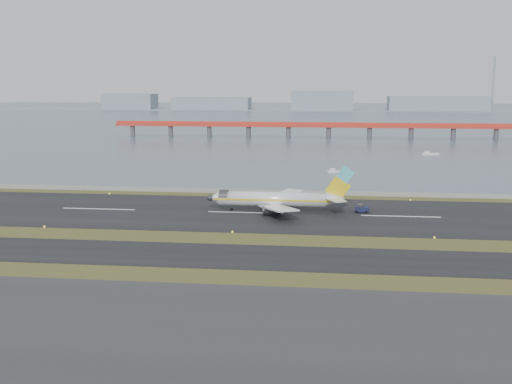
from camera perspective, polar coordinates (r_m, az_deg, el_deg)
ground at (r=139.42m, az=-2.59°, el=-4.37°), size 1000.00×1000.00×0.00m
apron_strip at (r=88.32m, az=-8.55°, el=-13.08°), size 1000.00×50.00×0.10m
taxiway_strip at (r=127.98m, az=-3.47°, el=-5.66°), size 1000.00×18.00×0.10m
runway_strip at (r=168.32m, az=-0.93°, el=-1.85°), size 1000.00×45.00×0.10m
seawall at (r=197.47m, az=0.24°, el=0.04°), size 1000.00×2.50×1.00m
bay_water at (r=594.68m, az=4.68°, el=6.58°), size 1400.00×800.00×1.30m
red_pier at (r=384.23m, az=6.49°, el=5.82°), size 260.00×5.00×10.20m
far_shoreline at (r=753.85m, az=6.20°, el=7.72°), size 1400.00×80.00×60.50m
airliner at (r=168.74m, az=2.00°, el=-0.65°), size 38.52×32.89×12.80m
pushback_tug at (r=170.32m, az=9.36°, el=-1.48°), size 3.82×2.51×2.31m
workboat_near at (r=243.16m, az=7.12°, el=1.84°), size 7.28×3.35×1.70m
workboat_far at (r=309.15m, az=15.19°, el=3.30°), size 7.87×2.87×1.88m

